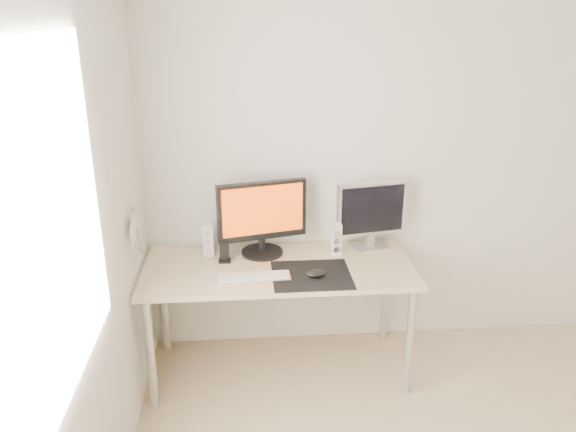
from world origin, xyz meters
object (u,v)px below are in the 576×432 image
mouse (316,274)px  speaker_left (208,240)px  keyboard (253,277)px  desk (279,277)px  second_monitor (371,212)px  phone_dock (225,256)px  main_monitor (262,216)px  speaker_right (336,239)px

mouse → speaker_left: 0.72m
speaker_left → keyboard: bearing=-52.1°
mouse → desk: bearing=138.7°
second_monitor → phone_dock: second_monitor is taller
main_monitor → speaker_left: main_monitor is taller
speaker_right → keyboard: 0.60m
main_monitor → keyboard: (-0.07, -0.33, -0.25)m
mouse → desk: size_ratio=0.07×
mouse → speaker_right: 0.37m
main_monitor → speaker_left: 0.37m
speaker_left → speaker_right: 0.79m
second_monitor → phone_dock: 0.95m
speaker_left → keyboard: 0.44m
second_monitor → phone_dock: bearing=-171.7°
desk → speaker_right: 0.43m
desk → second_monitor: (0.59, 0.21, 0.32)m
main_monitor → keyboard: 0.42m
speaker_right → keyboard: size_ratio=0.47×
speaker_left → main_monitor: bearing=-2.0°
main_monitor → speaker_right: (0.45, -0.03, -0.15)m
mouse → keyboard: 0.35m
mouse → keyboard: mouse is taller
main_monitor → second_monitor: main_monitor is taller
second_monitor → desk: bearing=-160.3°
second_monitor → speaker_right: (-0.23, -0.07, -0.14)m
main_monitor → speaker_left: bearing=178.0°
mouse → keyboard: size_ratio=0.28×
desk → main_monitor: (-0.09, 0.18, 0.33)m
main_monitor → second_monitor: 0.68m
main_monitor → phone_dock: size_ratio=4.22×
speaker_left → keyboard: size_ratio=0.47×
main_monitor → keyboard: main_monitor is taller
phone_dock → speaker_right: bearing=5.4°
speaker_right → mouse: bearing=-117.4°
speaker_left → phone_dock: 0.16m
keyboard → phone_dock: bearing=125.5°
mouse → speaker_left: bearing=149.7°
main_monitor → speaker_right: main_monitor is taller
speaker_right → phone_dock: bearing=-174.6°
main_monitor → keyboard: bearing=-101.3°
speaker_right → phone_dock: 0.69m
desk → speaker_left: speaker_left is taller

